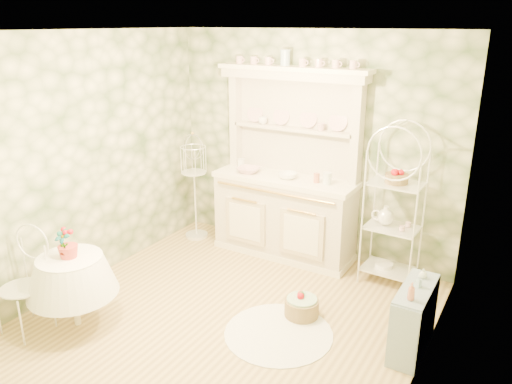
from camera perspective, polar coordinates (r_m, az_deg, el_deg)
The scene contains 22 objects.
floor at distance 5.12m, azimuth -2.93°, elevation -13.86°, with size 3.60×3.60×0.00m, color tan.
ceiling at distance 4.31m, azimuth -3.56°, elevation 17.93°, with size 3.60×3.60×0.00m, color white.
wall_left at distance 5.70m, azimuth -18.48°, elevation 3.48°, with size 3.60×3.60×0.00m, color beige.
wall_right at distance 3.89m, azimuth 19.46°, elevation -3.64°, with size 3.60×3.60×0.00m, color beige.
wall_back at distance 6.06m, azimuth 6.29°, elevation 5.23°, with size 3.60×3.60×0.00m, color beige.
wall_front at distance 3.31m, azimuth -20.90°, elevation -7.85°, with size 3.60×3.60×0.00m, color beige.
kitchen_dresser at distance 5.95m, azimuth 3.35°, elevation 3.01°, with size 1.87×0.61×2.29m, color beige.
bakers_rack at distance 5.55m, azimuth 15.48°, elevation -1.74°, with size 0.55×0.39×1.76m, color white.
side_shelf at distance 4.71m, azimuth 17.55°, elevation -13.69°, with size 0.26×0.71×0.61m, color #8A9DB1.
round_table at distance 5.10m, azimuth -20.12°, elevation -10.56°, with size 0.66×0.66×0.73m, color white.
cafe_chair at distance 5.15m, azimuth -25.11°, elevation -10.17°, with size 0.39×0.39×0.85m, color white.
birdcage_stand at distance 6.62m, azimuth -7.02°, elevation 0.33°, with size 0.32×0.32×1.36m, color white.
floor_basket at distance 5.07m, azimuth 5.24°, elevation -12.98°, with size 0.30×0.30×0.20m, color olive.
lace_rug at distance 4.86m, azimuth 2.59°, elevation -15.83°, with size 1.02×1.02×0.01m, color white.
bowl_floral at distance 6.13m, azimuth -0.85°, elevation 2.29°, with size 0.27×0.27×0.07m, color white.
bowl_white at distance 5.91m, azimuth 3.62°, elevation 1.62°, with size 0.22×0.22×0.07m, color white.
cup_left at distance 6.16m, azimuth 0.80°, elevation 8.05°, with size 0.11×0.11×0.09m, color white.
cup_right at distance 5.83m, azimuth 7.43°, elevation 7.26°, with size 0.09×0.09×0.09m, color white.
potted_geranium at distance 4.86m, azimuth -21.14°, elevation -5.73°, with size 0.15×0.10×0.29m, color #3F7238.
bottle_amber at distance 4.33m, azimuth 17.32°, elevation -10.91°, with size 0.06×0.06×0.15m, color #B46A4D.
bottle_blue at distance 4.55m, azimuth 18.05°, elevation -9.85°, with size 0.05×0.05×0.10m, color #9FBECE.
bottle_glass at distance 4.71m, azimuth 18.55°, elevation -8.96°, with size 0.07×0.07×0.09m, color silver.
Camera 1 is at (2.41, -3.57, 2.77)m, focal length 35.00 mm.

